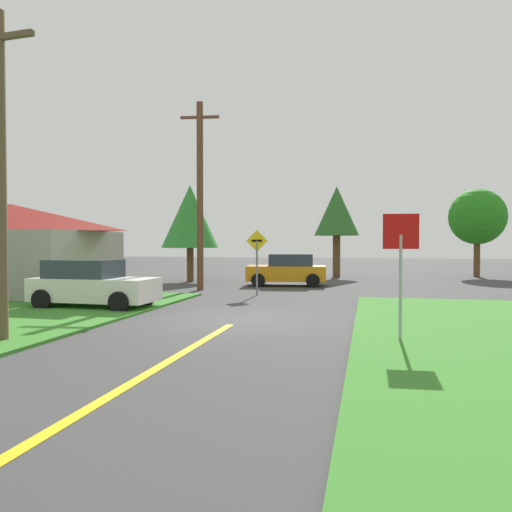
% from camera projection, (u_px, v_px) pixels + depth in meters
% --- Properties ---
extents(ground_plane, '(120.00, 120.00, 0.00)m').
position_uv_depth(ground_plane, '(240.00, 319.00, 14.13)').
color(ground_plane, '#3F3F3F').
extents(lane_stripe_center, '(0.20, 14.00, 0.01)m').
position_uv_depth(lane_stripe_center, '(82.00, 413.00, 6.33)').
color(lane_stripe_center, yellow).
rests_on(lane_stripe_center, ground).
extents(stop_sign, '(0.76, 0.09, 2.81)m').
position_uv_depth(stop_sign, '(401.00, 252.00, 10.73)').
color(stop_sign, '#9EA0A8').
rests_on(stop_sign, ground).
extents(parked_car_near_building, '(4.15, 2.01, 1.62)m').
position_uv_depth(parked_car_near_building, '(92.00, 284.00, 16.50)').
color(parked_car_near_building, white).
rests_on(parked_car_near_building, ground).
extents(car_approaching_junction, '(4.16, 2.44, 1.62)m').
position_uv_depth(car_approaching_junction, '(287.00, 270.00, 25.26)').
color(car_approaching_junction, orange).
rests_on(car_approaching_junction, ground).
extents(utility_pole_near, '(1.80, 0.27, 7.16)m').
position_uv_depth(utility_pole_near, '(0.00, 172.00, 10.70)').
color(utility_pole_near, brown).
rests_on(utility_pole_near, ground).
extents(utility_pole_mid, '(1.80, 0.34, 8.65)m').
position_uv_depth(utility_pole_mid, '(200.00, 194.00, 22.82)').
color(utility_pole_mid, brown).
rests_on(utility_pole_mid, ground).
extents(direction_sign, '(0.91, 0.08, 2.73)m').
position_uv_depth(direction_sign, '(257.00, 255.00, 20.56)').
color(direction_sign, slate).
rests_on(direction_sign, ground).
extents(oak_tree_left, '(2.83, 2.83, 5.78)m').
position_uv_depth(oak_tree_left, '(337.00, 212.00, 31.46)').
color(oak_tree_left, brown).
rests_on(oak_tree_left, ground).
extents(pine_tree_center, '(3.57, 3.57, 5.66)m').
position_uv_depth(pine_tree_center, '(477.00, 217.00, 31.81)').
color(pine_tree_center, brown).
rests_on(pine_tree_center, ground).
extents(oak_tree_right, '(3.19, 3.19, 5.43)m').
position_uv_depth(oak_tree_right, '(190.00, 217.00, 27.77)').
color(oak_tree_right, brown).
rests_on(oak_tree_right, ground).
extents(barn, '(7.85, 6.22, 3.85)m').
position_uv_depth(barn, '(11.00, 249.00, 21.22)').
color(barn, gray).
rests_on(barn, ground).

